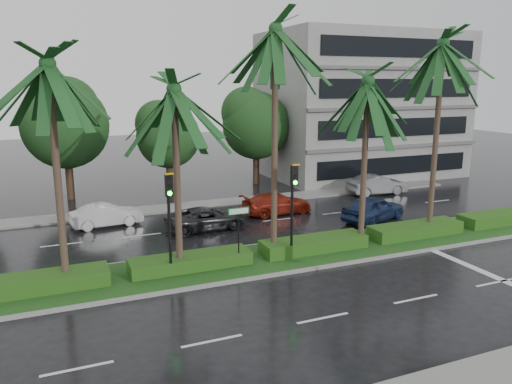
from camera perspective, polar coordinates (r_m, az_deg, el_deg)
name	(u,v)px	position (r m, az deg, el deg)	size (l,w,h in m)	color
ground	(264,269)	(21.91, 0.96, -8.81)	(120.00, 120.00, 0.00)	black
far_sidewalk	(190,206)	(32.73, -7.55, -1.61)	(40.00, 2.00, 0.12)	gray
median	(255,260)	(22.74, -0.06, -7.79)	(36.00, 4.00, 0.15)	gray
hedge	(255,252)	(22.61, -0.06, -6.90)	(35.20, 1.40, 0.60)	#244F16
lane_markings	(330,263)	(22.88, 8.45, -7.99)	(34.00, 13.06, 0.01)	silver
palm_row	(227,74)	(20.91, -3.33, 13.36)	(26.30, 4.20, 10.79)	#433427
signal_median_left	(169,210)	(20.06, -9.87, -2.01)	(0.34, 0.42, 4.36)	black
signal_median_right	(293,198)	(21.90, 4.27, -0.64)	(0.34, 0.42, 4.36)	black
street_sign	(239,222)	(21.29, -2.01, -3.42)	(0.95, 0.09, 2.60)	black
bg_trees	(152,126)	(37.09, -11.76, 7.44)	(33.01, 5.79, 8.36)	#352518
building	(361,105)	(44.58, 11.86, 9.67)	(16.00, 10.00, 12.00)	gray
car_white	(107,215)	(29.27, -16.72, -2.54)	(3.89, 1.36, 1.28)	silver
car_darkgrey	(206,218)	(27.60, -5.69, -3.01)	(4.44, 2.05, 1.23)	#242427
car_red	(277,203)	(30.74, 2.38, -1.30)	(4.47, 1.82, 1.30)	maroon
car_blue	(373,208)	(29.89, 13.26, -1.83)	(4.38, 1.76, 1.49)	navy
car_grey	(377,185)	(37.04, 13.67, 0.83)	(4.34, 1.51, 1.43)	#515356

